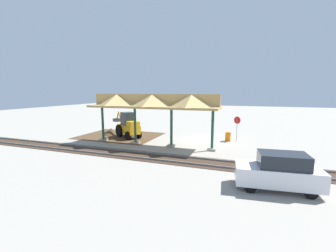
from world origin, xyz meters
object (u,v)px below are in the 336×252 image
distant_parked_car (279,172)px  traffic_barrel (228,137)px  stop_sign (237,123)px  backhoe (128,126)px

distant_parked_car → traffic_barrel: 11.76m
stop_sign → distant_parked_car: size_ratio=0.59×
backhoe → distant_parked_car: bearing=146.9°
distant_parked_car → backhoe: bearing=-33.1°
stop_sign → traffic_barrel: (0.84, 0.32, -1.41)m
stop_sign → backhoe: 11.80m
backhoe → distant_parked_car: backhoe is taller
backhoe → distant_parked_car: size_ratio=1.10×
stop_sign → backhoe: size_ratio=0.53×
backhoe → traffic_barrel: backhoe is taller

